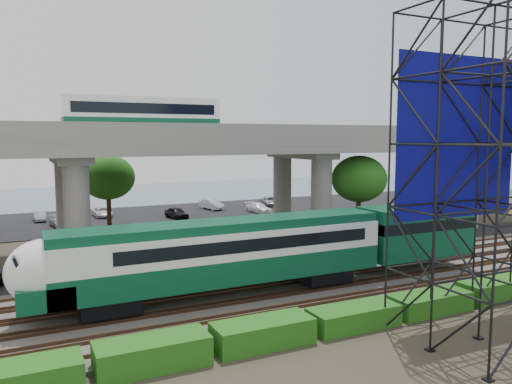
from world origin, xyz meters
TOP-DOWN VIEW (x-y plane):
  - ground at (0.00, 0.00)m, footprint 140.00×140.00m
  - ballast_bed at (0.00, 2.00)m, footprint 90.00×12.00m
  - service_road at (0.00, 10.50)m, footprint 90.00×5.00m
  - parking_lot at (0.00, 34.00)m, footprint 90.00×18.00m
  - harbor_water at (0.00, 56.00)m, footprint 140.00×40.00m
  - rail_tracks at (0.00, 2.00)m, footprint 90.00×9.52m
  - commuter_train at (-1.05, 2.00)m, footprint 29.30×3.06m
  - overpass at (-0.32, 16.00)m, footprint 80.00×12.00m
  - scaffold_tower at (6.86, -7.98)m, footprint 9.36×6.36m
  - hedge_strip at (1.01, -4.30)m, footprint 34.60×1.80m
  - trees at (-4.67, 16.17)m, footprint 40.94×16.94m
  - parked_cars at (1.43, 33.54)m, footprint 36.12×9.38m

SIDE VIEW (x-z plane):
  - ground at x=0.00m, z-range 0.00..0.00m
  - harbor_water at x=0.00m, z-range 0.00..0.03m
  - service_road at x=0.00m, z-range 0.00..0.08m
  - parking_lot at x=0.00m, z-range 0.00..0.08m
  - ballast_bed at x=0.00m, z-range 0.00..0.20m
  - rail_tracks at x=0.00m, z-range 0.20..0.36m
  - hedge_strip at x=1.01m, z-range -0.04..1.16m
  - parked_cars at x=1.43m, z-range 0.02..1.33m
  - commuter_train at x=-1.05m, z-range 0.73..5.03m
  - trees at x=-4.67m, z-range 1.73..9.42m
  - scaffold_tower at x=6.86m, z-range -0.03..14.97m
  - overpass at x=-0.32m, z-range 2.01..14.41m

